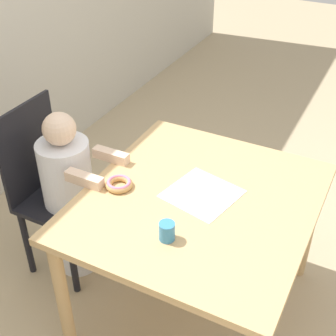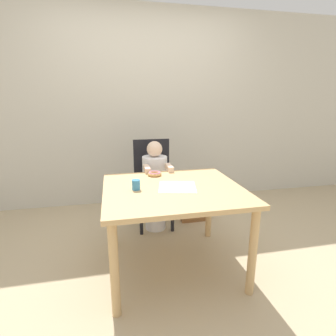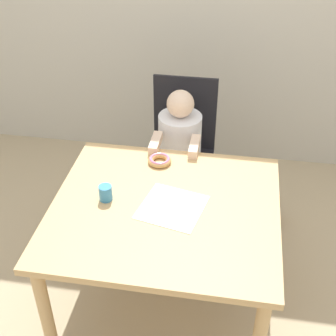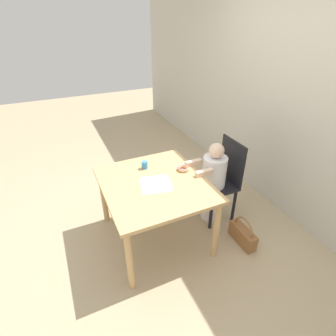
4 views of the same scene
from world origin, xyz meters
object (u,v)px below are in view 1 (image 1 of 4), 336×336
Objects in this scene: handbag at (112,197)px; cup at (167,231)px; child_figure at (70,198)px; chair at (52,190)px; donut at (119,184)px.

cup is (-0.75, -0.79, 0.64)m from handbag.
handbag is (0.49, 0.09, -0.37)m from child_figure.
chair is 0.99× the size of child_figure.
handbag is at bearing -2.78° from chair.
donut reaches higher than handbag.
handbag is 1.26m from cup.
donut is 1.60× the size of cup.
child_figure is 0.62m from handbag.
chair is 0.53m from donut.
donut is 0.94m from handbag.
child_figure is (-0.00, -0.12, -0.01)m from chair.
child_figure reaches higher than chair.
chair is 7.69× the size of donut.
cup reaches higher than handbag.
handbag is at bearing 46.50° from cup.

